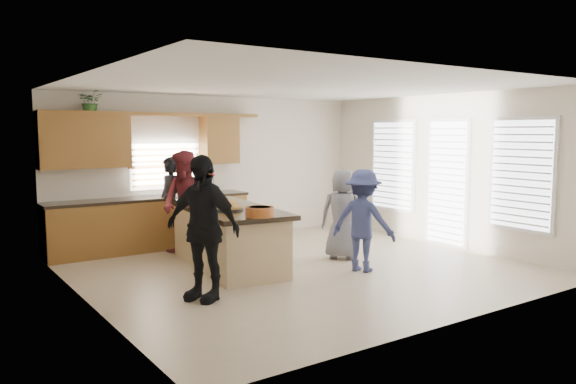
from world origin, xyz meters
TOP-DOWN VIEW (x-y plane):
  - floor at (0.00, 0.00)m, footprint 6.50×6.50m
  - room_shell at (0.00, 0.00)m, footprint 6.52×6.02m
  - back_cabinetry at (-1.47, 2.73)m, footprint 4.08×0.66m
  - right_wall_glazing at (3.22, -0.13)m, footprint 0.06×4.00m
  - island at (-0.90, 0.76)m, footprint 1.48×2.82m
  - platter_front at (-1.05, 0.40)m, footprint 0.41×0.41m
  - platter_mid at (-0.83, 0.93)m, footprint 0.41×0.41m
  - platter_back at (-0.90, 1.42)m, footprint 0.31×0.31m
  - salad_bowl at (-1.03, -0.41)m, footprint 0.40×0.40m
  - clear_cup at (-0.82, -0.09)m, footprint 0.07×0.07m
  - plate_stack at (-0.89, 1.80)m, footprint 0.23×0.23m
  - flower_vase at (-0.63, 1.84)m, footprint 0.14×0.14m
  - potted_plant at (-2.37, 2.82)m, footprint 0.48×0.45m
  - woman_left_back at (-1.08, 2.60)m, footprint 0.45×0.64m
  - woman_left_mid at (-1.15, 1.77)m, footprint 0.93×1.05m
  - woman_left_front at (-2.00, -0.61)m, footprint 0.89×1.16m
  - woman_right_back at (0.66, -0.65)m, footprint 0.96×1.15m
  - woman_right_front at (0.94, 0.16)m, footprint 0.85×0.87m

SIDE VIEW (x-z plane):
  - floor at x=0.00m, z-range 0.00..0.00m
  - island at x=-0.90m, z-range -0.02..0.93m
  - woman_right_front at x=0.94m, z-range 0.00..1.51m
  - woman_right_back at x=0.66m, z-range 0.00..1.55m
  - woman_left_back at x=-1.08m, z-range 0.00..1.67m
  - woman_left_mid at x=-1.15m, z-range 0.00..1.80m
  - back_cabinetry at x=-1.47m, z-range -0.32..2.14m
  - woman_left_front at x=-2.00m, z-range 0.00..1.84m
  - plate_stack at x=-0.89m, z-range 0.95..0.99m
  - platter_back at x=-0.90m, z-range 0.91..1.04m
  - platter_mid at x=-0.83m, z-range 0.90..1.06m
  - platter_front at x=-1.05m, z-range 0.89..1.06m
  - clear_cup at x=-0.82m, z-range 0.95..1.06m
  - salad_bowl at x=-1.03m, z-range 0.96..1.10m
  - flower_vase at x=-0.63m, z-range 0.95..1.40m
  - right_wall_glazing at x=3.22m, z-range 0.22..2.47m
  - room_shell at x=0.00m, z-range 0.50..3.31m
  - potted_plant at x=-2.37m, z-range 2.40..2.84m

